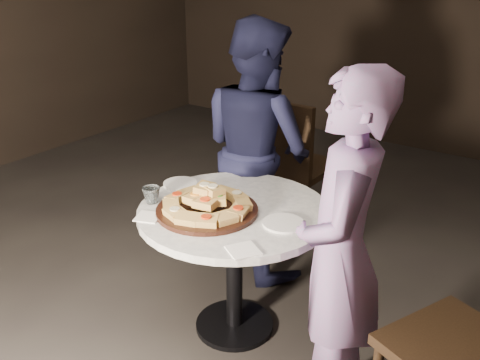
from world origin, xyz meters
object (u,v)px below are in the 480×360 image
(serving_board, at_px, (207,210))
(focaccia_pile, at_px, (207,201))
(table, at_px, (234,232))
(diner_teal, at_px, (341,254))
(chair_far, at_px, (290,160))
(diner_navy, at_px, (257,149))
(water_glass, at_px, (151,195))

(serving_board, xyz_separation_m, focaccia_pile, (-0.00, 0.00, 0.04))
(table, height_order, diner_teal, diner_teal)
(chair_far, height_order, diner_navy, diner_navy)
(table, distance_m, water_glass, 0.44)
(table, xyz_separation_m, serving_board, (-0.08, -0.11, 0.14))
(water_glass, relative_size, diner_teal, 0.06)
(water_glass, height_order, diner_navy, diner_navy)
(focaccia_pile, xyz_separation_m, chair_far, (-0.20, 1.12, -0.18))
(chair_far, bearing_deg, focaccia_pile, 101.84)
(water_glass, bearing_deg, serving_board, 14.29)
(diner_teal, bearing_deg, water_glass, -109.61)
(table, height_order, serving_board, serving_board)
(serving_board, xyz_separation_m, water_glass, (-0.28, -0.07, 0.03))
(focaccia_pile, xyz_separation_m, diner_teal, (0.71, -0.06, -0.01))
(serving_board, bearing_deg, table, 52.93)
(diner_navy, bearing_deg, serving_board, 124.58)
(table, bearing_deg, water_glass, -153.93)
(water_glass, height_order, chair_far, chair_far)
(focaccia_pile, bearing_deg, diner_navy, 104.98)
(focaccia_pile, relative_size, chair_far, 0.44)
(serving_board, bearing_deg, water_glass, -165.71)
(focaccia_pile, bearing_deg, water_glass, -165.07)
(serving_board, bearing_deg, diner_navy, 104.99)
(table, relative_size, water_glass, 11.76)
(serving_board, height_order, diner_navy, diner_navy)
(focaccia_pile, xyz_separation_m, diner_navy, (-0.19, 0.72, 0.01))
(chair_far, distance_m, diner_navy, 0.45)
(focaccia_pile, height_order, diner_navy, diner_navy)
(water_glass, bearing_deg, chair_far, 85.85)
(table, relative_size, diner_navy, 0.69)
(focaccia_pile, relative_size, diner_navy, 0.28)
(table, xyz_separation_m, diner_navy, (-0.27, 0.62, 0.19))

